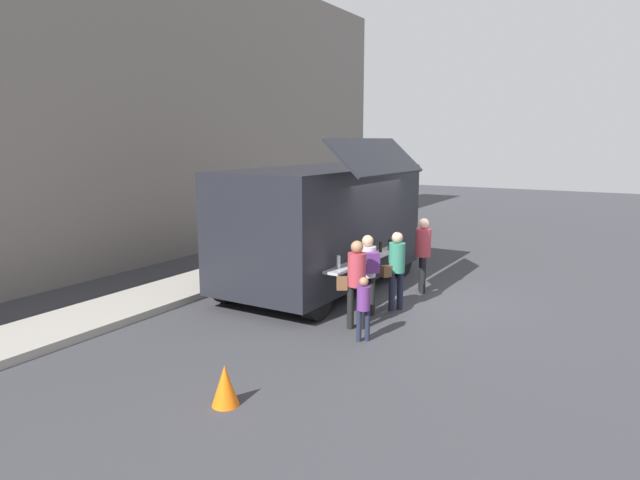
# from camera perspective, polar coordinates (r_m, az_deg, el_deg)

# --- Properties ---
(ground_plane) EXTENTS (60.00, 60.00, 0.00)m
(ground_plane) POSITION_cam_1_polar(r_m,az_deg,el_deg) (12.47, 8.84, -5.78)
(ground_plane) COLOR #38383D
(curb_strip) EXTENTS (28.00, 1.60, 0.15)m
(curb_strip) POSITION_cam_1_polar(r_m,az_deg,el_deg) (11.75, -21.13, -6.98)
(curb_strip) COLOR #9E998E
(curb_strip) RESTS_ON ground
(building_behind) EXTENTS (32.00, 2.40, 8.84)m
(building_behind) POSITION_cam_1_polar(r_m,az_deg,el_deg) (15.08, -28.74, 12.84)
(building_behind) COLOR slate
(building_behind) RESTS_ON ground
(food_truck_main) EXTENTS (5.57, 3.33, 3.45)m
(food_truck_main) POSITION_cam_1_polar(r_m,az_deg,el_deg) (12.73, 0.35, 1.74)
(food_truck_main) COLOR black
(food_truck_main) RESTS_ON ground
(traffic_cone_orange) EXTENTS (0.36, 0.36, 0.55)m
(traffic_cone_orange) POSITION_cam_1_polar(r_m,az_deg,el_deg) (7.54, -9.73, -14.51)
(traffic_cone_orange) COLOR orange
(traffic_cone_orange) RESTS_ON ground
(trash_bin) EXTENTS (0.60, 0.60, 0.95)m
(trash_bin) POSITION_cam_1_polar(r_m,az_deg,el_deg) (17.74, 0.80, 0.69)
(trash_bin) COLOR #2E6535
(trash_bin) RESTS_ON ground
(customer_front_ordering) EXTENTS (0.51, 0.40, 1.61)m
(customer_front_ordering) POSITION_cam_1_polar(r_m,az_deg,el_deg) (11.25, 7.83, -2.48)
(customer_front_ordering) COLOR #1F2439
(customer_front_ordering) RESTS_ON ground
(customer_mid_with_backpack) EXTENTS (0.50, 0.50, 1.61)m
(customer_mid_with_backpack) POSITION_cam_1_polar(r_m,az_deg,el_deg) (10.80, 4.95, -2.80)
(customer_mid_with_backpack) COLOR black
(customer_mid_with_backpack) RESTS_ON ground
(customer_rear_waiting) EXTENTS (0.41, 0.51, 1.64)m
(customer_rear_waiting) POSITION_cam_1_polar(r_m,az_deg,el_deg) (10.06, 3.71, -3.82)
(customer_rear_waiting) COLOR black
(customer_rear_waiting) RESTS_ON ground
(customer_extra_browsing) EXTENTS (0.35, 0.35, 1.70)m
(customer_extra_browsing) POSITION_cam_1_polar(r_m,az_deg,el_deg) (12.68, 10.55, -0.85)
(customer_extra_browsing) COLOR black
(customer_extra_browsing) RESTS_ON ground
(child_near_queue) EXTENTS (0.23, 0.23, 1.13)m
(child_near_queue) POSITION_cam_1_polar(r_m,az_deg,el_deg) (9.53, 4.49, -6.49)
(child_near_queue) COLOR #1E2237
(child_near_queue) RESTS_ON ground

